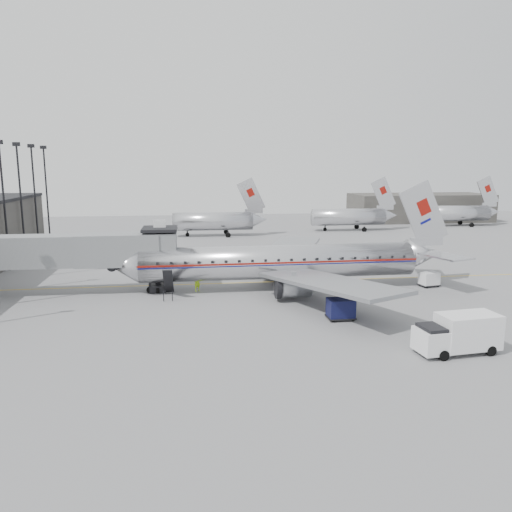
{
  "coord_description": "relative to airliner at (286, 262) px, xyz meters",
  "views": [
    {
      "loc": [
        -6.03,
        -45.75,
        12.49
      ],
      "look_at": [
        0.65,
        4.25,
        3.2
      ],
      "focal_mm": 35.0,
      "sensor_mm": 36.0,
      "label": 1
    }
  ],
  "objects": [
    {
      "name": "airliner",
      "position": [
        0.0,
        0.0,
        0.0
      ],
      "size": [
        34.74,
        32.21,
        10.99
      ],
      "rotation": [
        0.0,
        0.0,
        0.01
      ],
      "color": "silver",
      "rests_on": "ground"
    },
    {
      "name": "baggage_cart_white",
      "position": [
        14.91,
        -1.2,
        -1.97
      ],
      "size": [
        2.14,
        1.78,
        1.49
      ],
      "rotation": [
        0.0,
        0.0,
        0.2
      ],
      "color": "white",
      "rests_on": "ground"
    },
    {
      "name": "ground",
      "position": [
        -3.53,
        -3.01,
        -2.76
      ],
      "size": [
        160.0,
        160.0,
        0.0
      ],
      "primitive_type": "plane",
      "color": "slate",
      "rests_on": "ground"
    },
    {
      "name": "jet_bridge",
      "position": [
        -20.2,
        0.66,
        1.41
      ],
      "size": [
        21.0,
        6.2,
        7.1
      ],
      "color": "slate",
      "rests_on": "ground"
    },
    {
      "name": "distant_aircraft_mid",
      "position": [
        20.67,
        42.99,
        -0.03
      ],
      "size": [
        16.39,
        3.2,
        10.26
      ],
      "color": "silver",
      "rests_on": "ground"
    },
    {
      "name": "hangar",
      "position": [
        41.47,
        56.99,
        0.24
      ],
      "size": [
        30.0,
        12.0,
        6.0
      ],
      "primitive_type": "cube",
      "color": "#393634",
      "rests_on": "ground"
    },
    {
      "name": "apron_line",
      "position": [
        -0.53,
        2.99,
        -2.76
      ],
      "size": [
        60.0,
        0.15,
        0.01
      ],
      "primitive_type": "cube",
      "rotation": [
        0.0,
        0.0,
        1.57
      ],
      "color": "gold",
      "rests_on": "ground"
    },
    {
      "name": "distant_aircraft_near",
      "position": [
        -5.33,
        38.99,
        -0.03
      ],
      "size": [
        16.39,
        3.2,
        10.26
      ],
      "color": "silver",
      "rests_on": "ground"
    },
    {
      "name": "distant_aircraft_far",
      "position": [
        44.67,
        46.99,
        -0.03
      ],
      "size": [
        16.39,
        3.2,
        10.26
      ],
      "color": "silver",
      "rests_on": "ground"
    },
    {
      "name": "baggage_cart_navy",
      "position": [
        2.47,
        -10.86,
        -1.85
      ],
      "size": [
        2.22,
        1.71,
        1.72
      ],
      "rotation": [
        0.0,
        0.0,
        0.02
      ],
      "color": "#0D0F36",
      "rests_on": "ground"
    },
    {
      "name": "ramp_worker",
      "position": [
        -8.96,
        -0.01,
        -1.81
      ],
      "size": [
        0.84,
        0.77,
        1.92
      ],
      "primitive_type": "imported",
      "rotation": [
        0.0,
        0.0,
        0.6
      ],
      "color": "#B3EE1C",
      "rests_on": "ground"
    },
    {
      "name": "service_van",
      "position": [
        8.05,
        -19.01,
        -1.37
      ],
      "size": [
        5.82,
        2.72,
        2.65
      ],
      "rotation": [
        0.0,
        0.0,
        0.1
      ],
      "color": "silver",
      "rests_on": "ground"
    }
  ]
}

